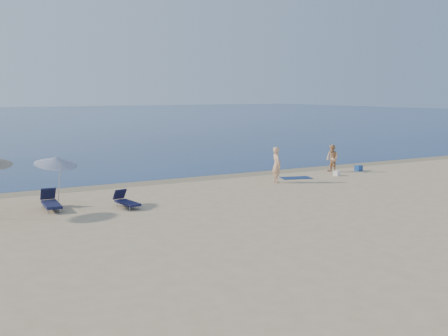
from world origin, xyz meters
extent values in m
cube|color=#847254|center=(0.00, 19.40, 0.00)|extent=(240.00, 1.60, 0.00)
imported|color=#DEA47D|center=(1.63, 16.13, 0.94)|extent=(0.60, 0.77, 1.87)
imported|color=tan|center=(6.70, 17.64, 0.81)|extent=(0.66, 0.82, 1.62)
cube|color=navy|center=(3.45, 16.84, 0.01)|extent=(1.84, 1.36, 0.03)
cube|color=white|center=(5.96, 16.40, 0.14)|extent=(0.40, 0.37, 0.28)
cube|color=#1C4599|center=(8.45, 17.28, 0.16)|extent=(0.54, 0.45, 0.33)
cylinder|color=silver|center=(-9.79, 15.01, 0.95)|extent=(0.15, 0.42, 1.97)
cone|color=white|center=(-9.79, 15.40, 1.92)|extent=(2.13, 2.14, 0.64)
sphere|color=silver|center=(-9.79, 15.40, 2.09)|extent=(0.06, 0.06, 0.06)
cube|color=#151839|center=(-10.13, 14.96, 0.24)|extent=(0.70, 1.65, 0.11)
cube|color=#151839|center=(-10.07, 15.77, 0.54)|extent=(0.62, 0.43, 0.52)
cylinder|color=#A5A5AD|center=(-9.89, 14.95, 0.12)|extent=(0.03, 0.03, 0.24)
cube|color=#15163A|center=(-7.33, 13.92, 0.20)|extent=(0.68, 1.43, 0.09)
cube|color=#15163A|center=(-7.42, 14.60, 0.46)|extent=(0.54, 0.40, 0.45)
cylinder|color=#A5A5AD|center=(-7.13, 13.94, 0.10)|extent=(0.03, 0.03, 0.20)
camera|label=1|loc=(-15.17, -7.42, 4.67)|focal=45.00mm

